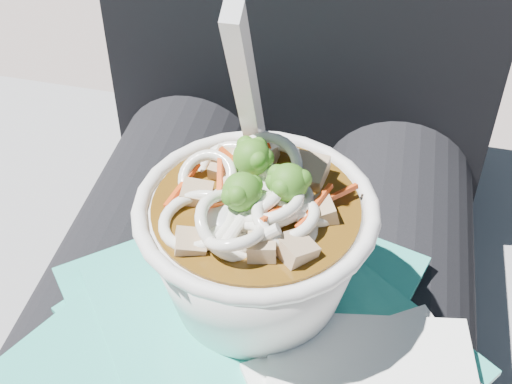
% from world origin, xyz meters
% --- Properties ---
extents(lap, '(0.33, 0.48, 0.14)m').
position_xyz_m(lap, '(0.00, 0.00, 0.53)').
color(lap, black).
rests_on(lap, stone_ledge).
extents(person_body, '(0.34, 0.94, 1.00)m').
position_xyz_m(person_body, '(0.00, 0.09, 0.55)').
color(person_body, black).
rests_on(person_body, ground).
extents(plastic_bag, '(0.30, 0.28, 0.02)m').
position_xyz_m(plastic_bag, '(0.00, -0.02, 0.60)').
color(plastic_bag, '#2AB09C').
rests_on(plastic_bag, lap).
extents(udon_bowl, '(0.15, 0.15, 0.19)m').
position_xyz_m(udon_bowl, '(0.01, 0.00, 0.66)').
color(udon_bowl, white).
rests_on(udon_bowl, plastic_bag).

